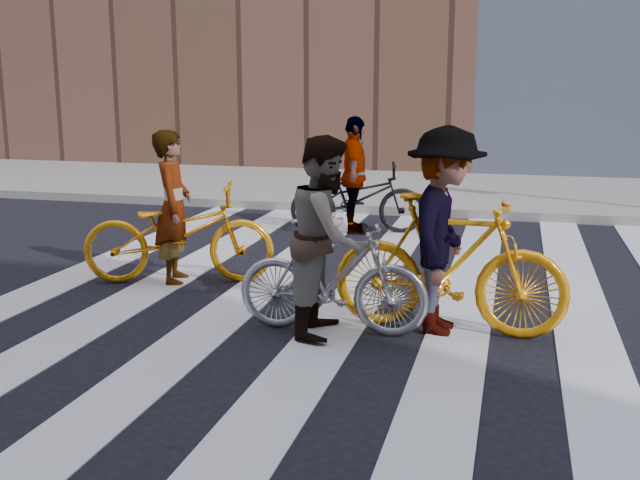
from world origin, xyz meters
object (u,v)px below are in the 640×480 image
at_px(rider_left, 173,207).
at_px(rider_mid, 327,236).
at_px(bike_yellow_right, 449,264).
at_px(rider_rear, 354,175).
at_px(bike_yellow_left, 179,234).
at_px(bike_silver_mid, 332,277).
at_px(rider_right, 444,231).
at_px(bike_dark_rear, 357,198).

height_order(rider_left, rider_mid, rider_mid).
relative_size(bike_yellow_right, rider_rear, 1.21).
distance_m(bike_yellow_left, bike_silver_mid, 2.39).
bearing_deg(bike_silver_mid, rider_right, -74.72).
bearing_deg(rider_mid, rider_left, 57.61).
distance_m(bike_yellow_right, rider_rear, 4.52).
bearing_deg(rider_left, bike_silver_mid, -137.36).
xyz_separation_m(bike_yellow_left, rider_left, (-0.05, 0.00, 0.29)).
distance_m(bike_yellow_left, bike_yellow_right, 3.17).
height_order(rider_mid, rider_right, rider_right).
distance_m(bike_yellow_left, rider_mid, 2.37).
distance_m(bike_yellow_right, rider_mid, 1.10).
height_order(rider_right, rider_rear, rider_right).
bearing_deg(rider_mid, bike_dark_rear, 7.21).
height_order(bike_dark_rear, rider_mid, rider_mid).
bearing_deg(bike_yellow_right, bike_silver_mid, 108.90).
relative_size(bike_yellow_right, rider_mid, 1.18).
xyz_separation_m(rider_left, rider_mid, (2.05, -1.23, 0.03)).
xyz_separation_m(bike_silver_mid, bike_dark_rear, (-0.72, 4.44, 0.01)).
relative_size(bike_dark_rear, rider_right, 1.08).
bearing_deg(bike_yellow_left, rider_left, 73.10).
bearing_deg(bike_dark_rear, bike_silver_mid, 177.30).
bearing_deg(rider_right, rider_rear, 25.27).
relative_size(bike_yellow_left, rider_right, 1.14).
relative_size(bike_dark_rear, rider_left, 1.17).
distance_m(bike_silver_mid, bike_dark_rear, 4.50).
distance_m(rider_mid, rider_right, 1.02).
relative_size(bike_silver_mid, bike_yellow_right, 0.82).
height_order(bike_silver_mid, bike_dark_rear, bike_dark_rear).
relative_size(bike_silver_mid, rider_mid, 0.97).
bearing_deg(bike_yellow_right, rider_rear, 25.86).
relative_size(bike_dark_rear, rider_rear, 1.16).
bearing_deg(bike_yellow_right, bike_yellow_left, 75.59).
distance_m(bike_yellow_left, rider_left, 0.30).
height_order(bike_silver_mid, bike_yellow_right, bike_yellow_right).
xyz_separation_m(bike_yellow_left, rider_rear, (1.28, 3.21, 0.30)).
xyz_separation_m(bike_dark_rear, rider_rear, (-0.05, 0.00, 0.33)).
distance_m(bike_silver_mid, bike_yellow_right, 1.03).
bearing_deg(rider_right, rider_left, 75.59).
bearing_deg(rider_rear, bike_dark_rear, -101.87).
distance_m(bike_silver_mid, rider_rear, 4.52).
bearing_deg(rider_left, bike_yellow_right, -124.13).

